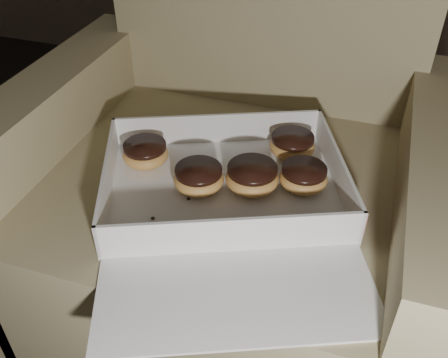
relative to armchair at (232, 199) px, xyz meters
The scene contains 10 objects.
armchair is the anchor object (origin of this frame).
bakery_box 0.21m from the armchair, 75.55° to the right, with size 0.58×0.62×0.07m.
donut_a 0.19m from the armchair, 10.59° to the left, with size 0.09×0.09×0.05m.
donut_b 0.23m from the armchair, 147.48° to the right, with size 0.09×0.09×0.04m.
donut_c 0.23m from the armchair, 24.91° to the right, with size 0.09×0.09×0.04m.
donut_d 0.21m from the armchair, 99.19° to the right, with size 0.09×0.09×0.05m.
donut_e 0.20m from the armchair, 56.55° to the right, with size 0.10×0.10×0.05m.
crumb_a 0.28m from the armchair, 105.93° to the right, with size 0.01×0.01×0.00m, color black.
crumb_b 0.29m from the armchair, 100.79° to the right, with size 0.01×0.01×0.00m, color black.
crumb_c 0.22m from the armchair, 99.50° to the right, with size 0.01×0.01×0.00m, color black.
Camera 1 is at (1.21, 0.27, 1.00)m, focal length 40.00 mm.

